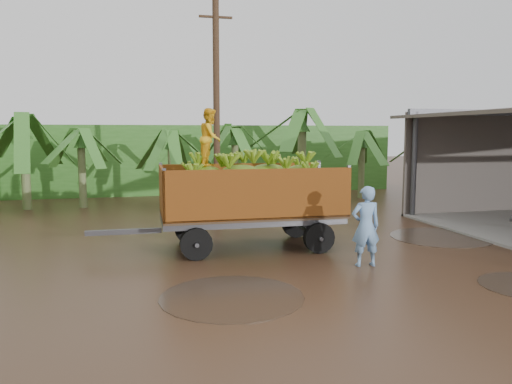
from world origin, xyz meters
TOP-DOWN VIEW (x-y plane):
  - ground at (0.00, 0.00)m, footprint 100.00×100.00m
  - hedge_north at (-2.00, 16.00)m, footprint 22.00×3.00m
  - banana_trailer at (-1.95, 2.17)m, footprint 6.94×2.51m
  - man_blue at (0.31, -0.39)m, footprint 0.75×0.52m
  - utility_pole at (-2.09, 6.87)m, footprint 1.20×0.24m
  - banana_plants at (-5.09, 6.73)m, footprint 24.71×20.63m

SIDE VIEW (x-z plane):
  - ground at x=0.00m, z-range 0.00..0.00m
  - man_blue at x=0.31m, z-range 0.00..1.96m
  - banana_trailer at x=-1.95m, z-range -0.44..3.44m
  - hedge_north at x=-2.00m, z-range 0.00..3.60m
  - banana_plants at x=-5.09m, z-range -0.36..4.07m
  - utility_pole at x=-2.09m, z-range 0.06..7.95m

